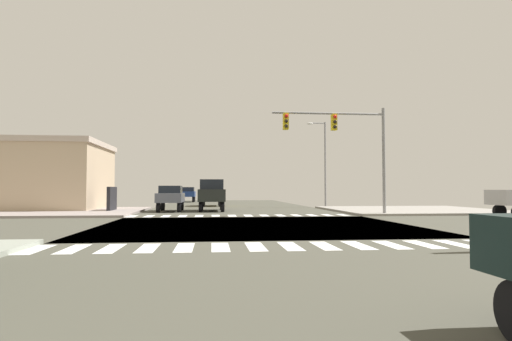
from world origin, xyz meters
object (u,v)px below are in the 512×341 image
(street_lamp, at_px, (322,156))
(suv_nearside_1, at_px, (212,192))
(sedan_queued_2, at_px, (171,196))
(sedan_leading_3, at_px, (188,193))
(traffic_signal_mast, at_px, (341,135))
(bank_building, at_px, (1,176))
(suv_crossing_2, at_px, (212,192))

(street_lamp, height_order, suv_nearside_1, street_lamp)
(sedan_queued_2, relative_size, sedan_leading_3, 1.00)
(traffic_signal_mast, xyz_separation_m, street_lamp, (2.07, 12.76, -0.33))
(bank_building, bearing_deg, street_lamp, 8.04)
(bank_building, bearing_deg, sedan_queued_2, -11.86)
(suv_crossing_2, distance_m, sedan_queued_2, 10.50)
(suv_crossing_2, relative_size, sedan_queued_2, 1.07)
(bank_building, relative_size, sedan_leading_3, 3.96)
(street_lamp, relative_size, sedan_queued_2, 1.81)
(suv_nearside_1, height_order, sedan_leading_3, suv_nearside_1)
(street_lamp, relative_size, sedan_leading_3, 1.81)
(street_lamp, xyz_separation_m, suv_crossing_2, (-10.10, 3.57, -3.28))
(street_lamp, height_order, sedan_queued_2, street_lamp)
(sedan_leading_3, bearing_deg, traffic_signal_mast, 110.06)
(suv_nearside_1, bearing_deg, bank_building, -8.58)
(bank_building, height_order, sedan_leading_3, bank_building)
(bank_building, bearing_deg, sedan_leading_3, 58.04)
(suv_nearside_1, distance_m, sedan_queued_2, 3.03)
(suv_crossing_2, xyz_separation_m, sedan_queued_2, (-3.00, -10.05, -0.28))
(suv_nearside_1, relative_size, sedan_leading_3, 1.07)
(suv_nearside_1, height_order, sedan_queued_2, suv_nearside_1)
(street_lamp, bearing_deg, suv_nearside_1, -148.63)
(suv_nearside_1, bearing_deg, sedan_leading_3, -82.75)
(traffic_signal_mast, distance_m, sedan_leading_3, 32.38)
(traffic_signal_mast, xyz_separation_m, sedan_queued_2, (-11.02, 6.28, -3.89))
(traffic_signal_mast, relative_size, street_lamp, 0.92)
(street_lamp, bearing_deg, sedan_leading_3, 126.91)
(traffic_signal_mast, xyz_separation_m, sedan_leading_3, (-11.02, 30.20, -3.89))
(suv_crossing_2, height_order, sedan_leading_3, suv_crossing_2)
(suv_nearside_1, bearing_deg, suv_crossing_2, -90.00)
(suv_crossing_2, bearing_deg, traffic_signal_mast, 116.17)
(traffic_signal_mast, bearing_deg, suv_nearside_1, 140.54)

